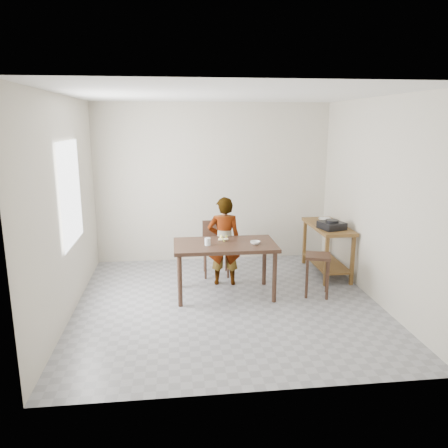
{
  "coord_description": "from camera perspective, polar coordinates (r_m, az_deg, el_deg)",
  "views": [
    {
      "loc": [
        -0.69,
        -5.43,
        2.37
      ],
      "look_at": [
        0.0,
        0.4,
        1.0
      ],
      "focal_mm": 35.0,
      "sensor_mm": 36.0,
      "label": 1
    }
  ],
  "objects": [
    {
      "name": "wall_back",
      "position": [
        7.55,
        -1.45,
        5.37
      ],
      "size": [
        4.0,
        0.04,
        2.7
      ],
      "primitive_type": "cube",
      "color": "beige",
      "rests_on": "ground"
    },
    {
      "name": "banana",
      "position": [
        6.11,
        -0.1,
        -1.97
      ],
      "size": [
        0.18,
        0.14,
        0.06
      ],
      "primitive_type": null,
      "rotation": [
        0.0,
        0.0,
        -0.21
      ],
      "color": "gold",
      "rests_on": "dining_table"
    },
    {
      "name": "wall_left",
      "position": [
        5.68,
        -20.18,
        1.98
      ],
      "size": [
        0.04,
        4.0,
        2.7
      ],
      "primitive_type": "cube",
      "color": "beige",
      "rests_on": "ground"
    },
    {
      "name": "glass_tumbler",
      "position": [
        5.9,
        -2.16,
        -2.32
      ],
      "size": [
        0.11,
        0.11,
        0.1
      ],
      "primitive_type": "cylinder",
      "rotation": [
        0.0,
        0.0,
        -0.41
      ],
      "color": "white",
      "rests_on": "dining_table"
    },
    {
      "name": "small_bowl",
      "position": [
        5.96,
        4.1,
        -2.45
      ],
      "size": [
        0.17,
        0.17,
        0.04
      ],
      "primitive_type": "imported",
      "rotation": [
        0.0,
        0.0,
        0.32
      ],
      "color": "silver",
      "rests_on": "dining_table"
    },
    {
      "name": "window_pane",
      "position": [
        5.84,
        -19.37,
        3.82
      ],
      "size": [
        0.02,
        1.1,
        1.3
      ],
      "primitive_type": "cube",
      "color": "white",
      "rests_on": "wall_left"
    },
    {
      "name": "prep_counter",
      "position": [
        7.14,
        13.28,
        -3.23
      ],
      "size": [
        0.5,
        1.2,
        0.8
      ],
      "primitive_type": null,
      "color": "brown",
      "rests_on": "floor"
    },
    {
      "name": "ceiling",
      "position": [
        5.48,
        0.51,
        16.79
      ],
      "size": [
        4.0,
        4.0,
        0.04
      ],
      "primitive_type": "cube",
      "color": "white",
      "rests_on": "wall_back"
    },
    {
      "name": "wall_front",
      "position": [
        3.63,
        4.49,
        -3.26
      ],
      "size": [
        4.0,
        0.04,
        2.7
      ],
      "primitive_type": "cube",
      "color": "beige",
      "rests_on": "ground"
    },
    {
      "name": "stool",
      "position": [
        6.25,
        12.07,
        -6.54
      ],
      "size": [
        0.42,
        0.42,
        0.59
      ],
      "primitive_type": null,
      "rotation": [
        0.0,
        0.0,
        -0.32
      ],
      "color": "#382318",
      "rests_on": "floor"
    },
    {
      "name": "dining_chair",
      "position": [
        6.88,
        -1.05,
        -3.3
      ],
      "size": [
        0.42,
        0.42,
        0.85
      ],
      "primitive_type": null,
      "rotation": [
        0.0,
        0.0,
        -0.03
      ],
      "color": "#382318",
      "rests_on": "floor"
    },
    {
      "name": "gas_burner",
      "position": [
        6.77,
        13.89,
        -0.18
      ],
      "size": [
        0.4,
        0.4,
        0.11
      ],
      "primitive_type": "cube",
      "rotation": [
        0.0,
        0.0,
        0.27
      ],
      "color": "black",
      "rests_on": "prep_counter"
    },
    {
      "name": "child",
      "position": [
        6.43,
        0.01,
        -2.26
      ],
      "size": [
        0.51,
        0.36,
        1.33
      ],
      "primitive_type": "imported",
      "rotation": [
        0.0,
        0.0,
        3.06
      ],
      "color": "white",
      "rests_on": "floor"
    },
    {
      "name": "serving_bowl",
      "position": [
        7.28,
        13.01,
        0.54
      ],
      "size": [
        0.26,
        0.26,
        0.05
      ],
      "primitive_type": "imported",
      "rotation": [
        0.0,
        0.0,
        -0.36
      ],
      "color": "silver",
      "rests_on": "prep_counter"
    },
    {
      "name": "floor",
      "position": [
        5.97,
        0.46,
        -10.45
      ],
      "size": [
        4.0,
        4.0,
        0.04
      ],
      "primitive_type": "cube",
      "color": "gray",
      "rests_on": "ground"
    },
    {
      "name": "wall_right",
      "position": [
        6.15,
        19.51,
        2.83
      ],
      "size": [
        0.04,
        4.0,
        2.7
      ],
      "primitive_type": "cube",
      "color": "beige",
      "rests_on": "ground"
    },
    {
      "name": "dining_table",
      "position": [
        6.11,
        0.11,
        -5.93
      ],
      "size": [
        1.4,
        0.8,
        0.75
      ],
      "primitive_type": null,
      "color": "#382318",
      "rests_on": "floor"
    }
  ]
}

